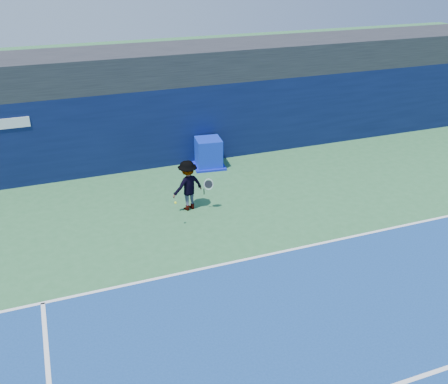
{
  "coord_description": "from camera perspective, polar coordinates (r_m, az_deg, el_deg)",
  "views": [
    {
      "loc": [
        -4.31,
        -7.37,
        7.57
      ],
      "look_at": [
        0.43,
        5.2,
        1.0
      ],
      "focal_mm": 40.0,
      "sensor_mm": 36.0,
      "label": 1
    }
  ],
  "objects": [
    {
      "name": "tennis_player",
      "position": [
        15.82,
        -4.14,
        0.76
      ],
      "size": [
        1.35,
        0.9,
        1.66
      ],
      "color": "silver",
      "rests_on": "ground"
    },
    {
      "name": "back_wall_assembly",
      "position": [
        19.36,
        -6.8,
        7.6
      ],
      "size": [
        36.0,
        1.03,
        3.0
      ],
      "color": "#0A1339",
      "rests_on": "ground"
    },
    {
      "name": "stadium_band",
      "position": [
        19.76,
        -7.86,
        14.23
      ],
      "size": [
        36.0,
        3.0,
        1.2
      ],
      "primitive_type": "cube",
      "color": "black",
      "rests_on": "back_wall_assembly"
    },
    {
      "name": "baseline",
      "position": [
        13.54,
        1.6,
        -7.9
      ],
      "size": [
        24.0,
        0.1,
        0.01
      ],
      "primitive_type": "cube",
      "color": "white",
      "rests_on": "ground"
    },
    {
      "name": "equipment_cart",
      "position": [
        19.12,
        -1.78,
        4.37
      ],
      "size": [
        1.29,
        1.29,
        1.12
      ],
      "color": "#0D26B8",
      "rests_on": "ground"
    },
    {
      "name": "tennis_ball",
      "position": [
        14.78,
        -5.56,
        -1.22
      ],
      "size": [
        0.07,
        0.07,
        0.07
      ],
      "color": "yellow",
      "rests_on": "ground"
    },
    {
      "name": "ground",
      "position": [
        11.41,
        7.49,
        -15.77
      ],
      "size": [
        80.0,
        80.0,
        0.0
      ],
      "primitive_type": "plane",
      "color": "#306A3B",
      "rests_on": "ground"
    }
  ]
}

